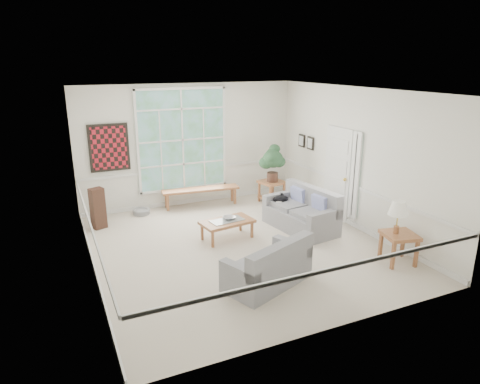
# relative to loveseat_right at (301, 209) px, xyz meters

# --- Properties ---
(floor) EXTENTS (5.50, 6.00, 0.01)m
(floor) POSITION_rel_loveseat_right_xyz_m (-1.57, -0.29, -0.45)
(floor) COLOR beige
(floor) RESTS_ON ground
(ceiling) EXTENTS (5.50, 6.00, 0.02)m
(ceiling) POSITION_rel_loveseat_right_xyz_m (-1.57, -0.29, 2.55)
(ceiling) COLOR white
(ceiling) RESTS_ON ground
(wall_back) EXTENTS (5.50, 0.02, 3.00)m
(wall_back) POSITION_rel_loveseat_right_xyz_m (-1.57, 2.71, 1.05)
(wall_back) COLOR white
(wall_back) RESTS_ON ground
(wall_front) EXTENTS (5.50, 0.02, 3.00)m
(wall_front) POSITION_rel_loveseat_right_xyz_m (-1.57, -3.29, 1.05)
(wall_front) COLOR white
(wall_front) RESTS_ON ground
(wall_left) EXTENTS (0.02, 6.00, 3.00)m
(wall_left) POSITION_rel_loveseat_right_xyz_m (-4.32, -0.29, 1.05)
(wall_left) COLOR white
(wall_left) RESTS_ON ground
(wall_right) EXTENTS (0.02, 6.00, 3.00)m
(wall_right) POSITION_rel_loveseat_right_xyz_m (1.18, -0.29, 1.05)
(wall_right) COLOR white
(wall_right) RESTS_ON ground
(window_back) EXTENTS (2.30, 0.08, 2.40)m
(window_back) POSITION_rel_loveseat_right_xyz_m (-1.77, 2.67, 1.20)
(window_back) COLOR white
(window_back) RESTS_ON wall_back
(entry_door) EXTENTS (0.08, 0.90, 2.10)m
(entry_door) POSITION_rel_loveseat_right_xyz_m (1.14, 0.31, 0.60)
(entry_door) COLOR white
(entry_door) RESTS_ON floor
(door_sidelight) EXTENTS (0.08, 0.26, 1.90)m
(door_sidelight) POSITION_rel_loveseat_right_xyz_m (1.14, -0.32, 0.70)
(door_sidelight) COLOR white
(door_sidelight) RESTS_ON wall_right
(wall_art) EXTENTS (0.90, 0.06, 1.10)m
(wall_art) POSITION_rel_loveseat_right_xyz_m (-3.52, 2.66, 1.15)
(wall_art) COLOR maroon
(wall_art) RESTS_ON wall_back
(wall_frame_near) EXTENTS (0.04, 0.26, 0.32)m
(wall_frame_near) POSITION_rel_loveseat_right_xyz_m (1.14, 1.46, 1.10)
(wall_frame_near) COLOR black
(wall_frame_near) RESTS_ON wall_right
(wall_frame_far) EXTENTS (0.04, 0.26, 0.32)m
(wall_frame_far) POSITION_rel_loveseat_right_xyz_m (1.14, 1.86, 1.10)
(wall_frame_far) COLOR black
(wall_frame_far) RESTS_ON wall_right
(loveseat_right) EXTENTS (1.08, 1.76, 0.90)m
(loveseat_right) POSITION_rel_loveseat_right_xyz_m (0.00, 0.00, 0.00)
(loveseat_right) COLOR gray
(loveseat_right) RESTS_ON floor
(loveseat_front) EXTENTS (1.63, 1.23, 0.79)m
(loveseat_front) POSITION_rel_loveseat_right_xyz_m (-1.77, -1.83, -0.05)
(loveseat_front) COLOR gray
(loveseat_front) RESTS_ON floor
(coffee_table) EXTENTS (1.13, 0.72, 0.40)m
(coffee_table) POSITION_rel_loveseat_right_xyz_m (-1.65, 0.16, -0.25)
(coffee_table) COLOR #9A5D37
(coffee_table) RESTS_ON floor
(pewter_bowl) EXTENTS (0.32, 0.32, 0.07)m
(pewter_bowl) POSITION_rel_loveseat_right_xyz_m (-1.58, 0.20, -0.01)
(pewter_bowl) COLOR #9C9CA1
(pewter_bowl) RESTS_ON coffee_table
(window_bench) EXTENTS (1.96, 0.58, 0.45)m
(window_bench) POSITION_rel_loveseat_right_xyz_m (-1.45, 2.36, -0.22)
(window_bench) COLOR #9A5D37
(window_bench) RESTS_ON floor
(end_table) EXTENTS (0.67, 0.67, 0.57)m
(end_table) POSITION_rel_loveseat_right_xyz_m (0.31, 1.88, -0.16)
(end_table) COLOR #9A5D37
(end_table) RESTS_ON floor
(houseplant) EXTENTS (0.71, 0.71, 0.96)m
(houseplant) POSITION_rel_loveseat_right_xyz_m (0.30, 1.83, 0.60)
(houseplant) COLOR #284F31
(houseplant) RESTS_ON end_table
(side_table) EXTENTS (0.67, 0.67, 0.57)m
(side_table) POSITION_rel_loveseat_right_xyz_m (0.74, -2.12, -0.16)
(side_table) COLOR #9A5D37
(side_table) RESTS_ON floor
(table_lamp) EXTENTS (0.46, 0.46, 0.60)m
(table_lamp) POSITION_rel_loveseat_right_xyz_m (0.68, -2.07, 0.42)
(table_lamp) COLOR white
(table_lamp) RESTS_ON side_table
(pet_bed) EXTENTS (0.53, 0.53, 0.12)m
(pet_bed) POSITION_rel_loveseat_right_xyz_m (-2.95, 2.36, -0.39)
(pet_bed) COLOR gray
(pet_bed) RESTS_ON floor
(floor_speaker) EXTENTS (0.34, 0.31, 0.90)m
(floor_speaker) POSITION_rel_loveseat_right_xyz_m (-3.97, 1.86, 0.00)
(floor_speaker) COLOR #3C241A
(floor_speaker) RESTS_ON floor
(cat) EXTENTS (0.43, 0.35, 0.18)m
(cat) POSITION_rel_loveseat_right_xyz_m (-0.18, 0.56, 0.10)
(cat) COLOR black
(cat) RESTS_ON loveseat_right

